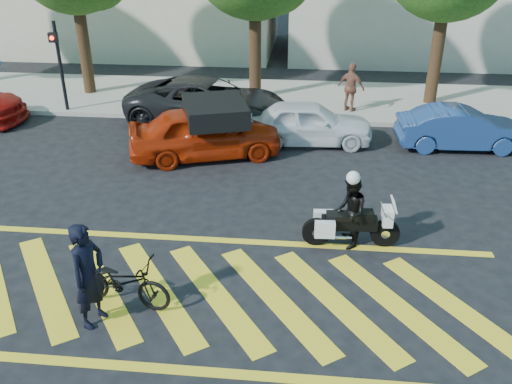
# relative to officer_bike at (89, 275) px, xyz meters

# --- Properties ---
(ground) EXTENTS (90.00, 90.00, 0.00)m
(ground) POSITION_rel_officer_bike_xyz_m (1.46, 0.91, -0.96)
(ground) COLOR black
(ground) RESTS_ON ground
(sidewalk) EXTENTS (60.00, 5.00, 0.15)m
(sidewalk) POSITION_rel_officer_bike_xyz_m (1.46, 12.91, -0.88)
(sidewalk) COLOR #9E998E
(sidewalk) RESTS_ON ground
(crosswalk) EXTENTS (12.33, 4.00, 0.01)m
(crosswalk) POSITION_rel_officer_bike_xyz_m (1.42, 0.91, -0.95)
(crosswalk) COLOR yellow
(crosswalk) RESTS_ON ground
(signal_pole) EXTENTS (0.28, 0.43, 3.20)m
(signal_pole) POSITION_rel_officer_bike_xyz_m (-5.04, 10.65, 0.96)
(signal_pole) COLOR black
(signal_pole) RESTS_ON ground
(officer_bike) EXTENTS (0.65, 0.81, 1.92)m
(officer_bike) POSITION_rel_officer_bike_xyz_m (0.00, 0.00, 0.00)
(officer_bike) COLOR black
(officer_bike) RESTS_ON ground
(bicycle) EXTENTS (1.93, 0.98, 0.97)m
(bicycle) POSITION_rel_officer_bike_xyz_m (0.35, 0.52, -0.48)
(bicycle) COLOR black
(bicycle) RESTS_ON ground
(police_motorcycle) EXTENTS (2.06, 0.67, 0.91)m
(police_motorcycle) POSITION_rel_officer_bike_xyz_m (4.48, 2.91, -0.47)
(police_motorcycle) COLOR black
(police_motorcycle) RESTS_ON ground
(officer_moto) EXTENTS (0.65, 0.81, 1.59)m
(officer_moto) POSITION_rel_officer_bike_xyz_m (4.46, 2.91, -0.16)
(officer_moto) COLOR black
(officer_moto) RESTS_ON ground
(red_convertible) EXTENTS (4.67, 2.99, 1.48)m
(red_convertible) POSITION_rel_officer_bike_xyz_m (0.58, 7.36, -0.22)
(red_convertible) COLOR #AD2407
(red_convertible) RESTS_ON ground
(parked_mid_left) EXTENTS (5.73, 3.17, 1.52)m
(parked_mid_left) POSITION_rel_officer_bike_xyz_m (0.20, 10.11, -0.20)
(parked_mid_left) COLOR black
(parked_mid_left) RESTS_ON ground
(parked_mid_right) EXTENTS (3.97, 1.80, 1.32)m
(parked_mid_right) POSITION_rel_officer_bike_xyz_m (3.52, 8.71, -0.30)
(parked_mid_right) COLOR white
(parked_mid_right) RESTS_ON ground
(parked_right) EXTENTS (3.83, 1.48, 1.24)m
(parked_right) POSITION_rel_officer_bike_xyz_m (8.08, 8.77, -0.34)
(parked_right) COLOR navy
(parked_right) RESTS_ON ground
(pedestrian_right) EXTENTS (1.06, 0.86, 1.68)m
(pedestrian_right) POSITION_rel_officer_bike_xyz_m (4.95, 11.56, 0.03)
(pedestrian_right) COLOR #925842
(pedestrian_right) RESTS_ON sidewalk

